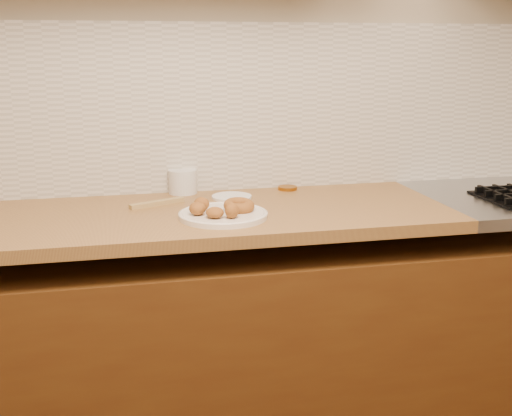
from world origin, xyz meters
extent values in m
cube|color=tan|center=(0.00, 2.00, 1.35)|extent=(4.00, 0.02, 2.70)
cube|color=#4D2D0F|center=(0.00, 1.69, 0.39)|extent=(3.60, 0.60, 0.77)
cube|color=olive|center=(-0.65, 1.69, 0.88)|extent=(2.30, 0.62, 0.04)
cube|color=beige|center=(0.00, 1.99, 1.20)|extent=(3.60, 0.02, 0.60)
cube|color=black|center=(0.71, 1.61, 0.92)|extent=(0.01, 0.24, 0.02)
cube|color=black|center=(0.80, 1.70, 0.92)|extent=(0.24, 0.01, 0.02)
cylinder|color=silver|center=(-0.25, 1.59, 0.91)|extent=(0.28, 0.28, 0.02)
torus|color=#915C22|center=(-0.20, 1.60, 0.93)|extent=(0.13, 0.13, 0.04)
ellipsoid|color=#915C22|center=(-0.32, 1.62, 0.94)|extent=(0.05, 0.04, 0.04)
ellipsoid|color=#915C22|center=(-0.34, 1.58, 0.94)|extent=(0.06, 0.06, 0.04)
ellipsoid|color=#915C22|center=(-0.29, 1.53, 0.93)|extent=(0.06, 0.06, 0.03)
ellipsoid|color=#915C22|center=(-0.24, 1.52, 0.94)|extent=(0.06, 0.06, 0.05)
cylinder|color=silver|center=(-0.34, 1.96, 0.94)|extent=(0.13, 0.13, 0.09)
cylinder|color=white|center=(-0.18, 1.84, 0.90)|extent=(0.16, 0.16, 0.01)
cylinder|color=#A16317|center=(0.05, 1.93, 0.91)|extent=(0.09, 0.09, 0.01)
cube|color=#9F834B|center=(-0.44, 1.79, 0.91)|extent=(0.19, 0.10, 0.02)
camera|label=1|loc=(-0.57, -0.31, 1.42)|focal=45.00mm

